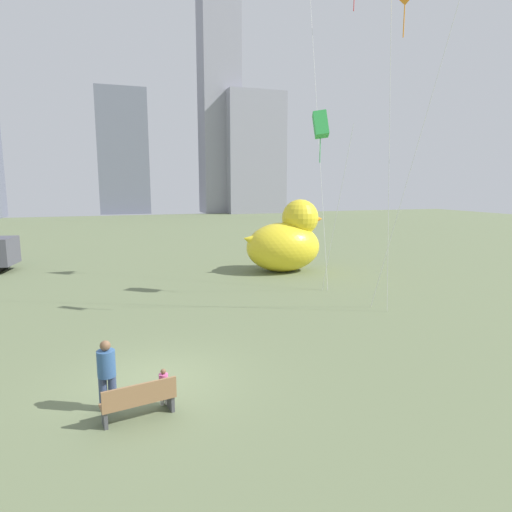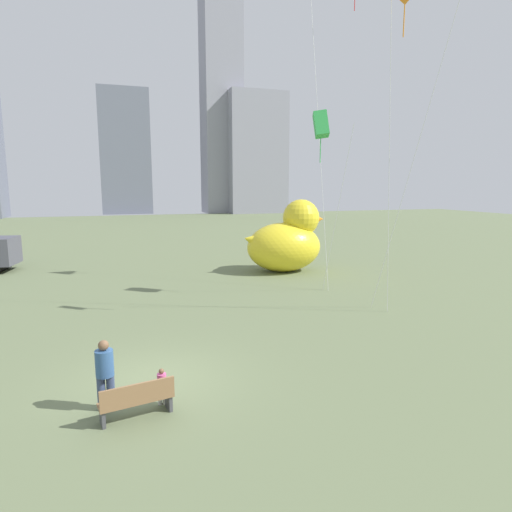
{
  "view_description": "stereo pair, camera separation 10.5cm",
  "coord_description": "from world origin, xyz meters",
  "views": [
    {
      "loc": [
        -0.92,
        -11.55,
        5.31
      ],
      "look_at": [
        4.88,
        5.72,
        2.34
      ],
      "focal_mm": 30.56,
      "sensor_mm": 36.0,
      "label": 1
    },
    {
      "loc": [
        -0.82,
        -11.58,
        5.31
      ],
      "look_at": [
        4.88,
        5.72,
        2.34
      ],
      "focal_mm": 30.56,
      "sensor_mm": 36.0,
      "label": 2
    }
  ],
  "objects": [
    {
      "name": "kite_green",
      "position": [
        8.4,
        6.94,
        8.0
      ],
      "size": [
        1.6,
        2.1,
        8.68
      ],
      "color": "silver",
      "rests_on": "ground"
    },
    {
      "name": "city_skyline",
      "position": [
        1.2,
        72.15,
        13.88
      ],
      "size": [
        65.23,
        20.81,
        41.2
      ],
      "color": "gray",
      "rests_on": "ground"
    },
    {
      "name": "person_child",
      "position": [
        0.12,
        -1.41,
        0.51
      ],
      "size": [
        0.23,
        0.23,
        0.92
      ],
      "color": "silver",
      "rests_on": "ground"
    },
    {
      "name": "giant_inflatable_duck",
      "position": [
        9.38,
        13.26,
        1.9
      ],
      "size": [
        5.37,
        3.45,
        4.45
      ],
      "color": "yellow",
      "rests_on": "ground"
    },
    {
      "name": "person_adult",
      "position": [
        -1.18,
        -1.23,
        0.95
      ],
      "size": [
        0.42,
        0.42,
        1.72
      ],
      "color": "#38476B",
      "rests_on": "ground"
    },
    {
      "name": "ground_plane",
      "position": [
        0.0,
        0.0,
        0.0
      ],
      "size": [
        140.0,
        140.0,
        0.0
      ],
      "primitive_type": "plane",
      "color": "#66734E"
    },
    {
      "name": "kite_orange",
      "position": [
        9.41,
        2.51,
        11.61
      ],
      "size": [
        2.47,
        2.56,
        12.84
      ],
      "color": "silver",
      "rests_on": "ground"
    },
    {
      "name": "park_bench",
      "position": [
        -0.5,
        -1.91,
        0.48
      ],
      "size": [
        1.74,
        0.76,
        0.9
      ],
      "color": "olive",
      "rests_on": "ground"
    }
  ]
}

